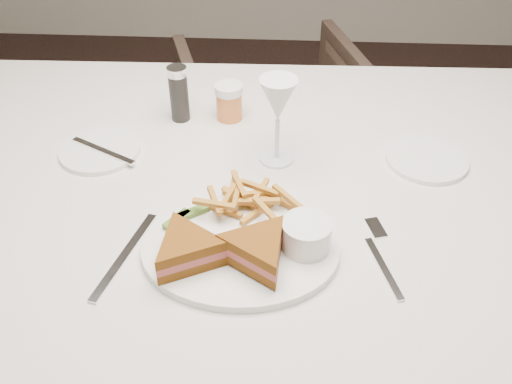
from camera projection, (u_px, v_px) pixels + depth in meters
name	position (u px, v px, depth m)	size (l,w,h in m)	color
table	(257.00, 325.00, 1.28)	(1.58, 1.05, 0.75)	silver
chair_far	(274.00, 123.00, 2.04)	(0.61, 0.57, 0.63)	#423228
table_setting	(247.00, 196.00, 0.98)	(0.81, 0.63, 0.18)	white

